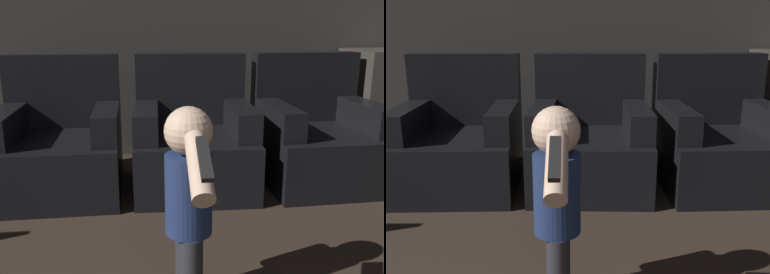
# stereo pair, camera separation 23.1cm
# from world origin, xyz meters

# --- Properties ---
(wall_back) EXTENTS (8.40, 0.05, 2.60)m
(wall_back) POSITION_xyz_m (0.00, 4.50, 1.30)
(wall_back) COLOR #33302D
(wall_back) RESTS_ON ground_plane
(armchair_left) EXTENTS (0.83, 0.86, 0.93)m
(armchair_left) POSITION_xyz_m (-0.52, 3.69, 0.32)
(armchair_left) COLOR black
(armchair_left) RESTS_ON ground_plane
(armchair_middle) EXTENTS (0.85, 0.87, 0.93)m
(armchair_middle) POSITION_xyz_m (0.41, 3.69, 0.32)
(armchair_middle) COLOR black
(armchair_middle) RESTS_ON ground_plane
(armchair_right) EXTENTS (0.85, 0.88, 0.93)m
(armchair_right) POSITION_xyz_m (1.33, 3.69, 0.32)
(armchair_right) COLOR black
(armchair_right) RESTS_ON ground_plane
(person_toddler) EXTENTS (0.19, 0.59, 0.85)m
(person_toddler) POSITION_xyz_m (0.23, 2.28, 0.50)
(person_toddler) COLOR #28282D
(person_toddler) RESTS_ON ground_plane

